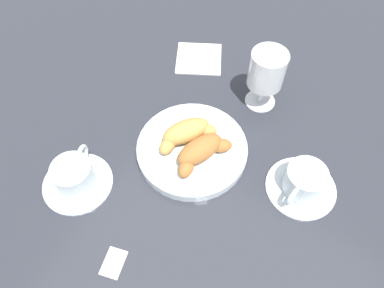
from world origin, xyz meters
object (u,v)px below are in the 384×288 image
croissant_large (185,132)px  coffee_cup_far (75,177)px  juice_glass_left (267,71)px  coffee_cup_near (303,182)px  sugar_packet (113,263)px  folded_napkin (199,58)px  pastry_plate (192,149)px  croissant_small (201,151)px

croissant_large → coffee_cup_far: bearing=-36.0°
juice_glass_left → croissant_large: bearing=-25.0°
coffee_cup_far → coffee_cup_near: bearing=118.5°
coffee_cup_near → coffee_cup_far: same height
croissant_large → juice_glass_left: (-0.19, 0.09, 0.05)m
croissant_large → sugar_packet: bearing=4.1°
coffee_cup_near → folded_napkin: size_ratio=1.24×
pastry_plate → folded_napkin: size_ratio=2.06×
croissant_large → sugar_packet: (0.27, 0.02, -0.04)m
croissant_large → coffee_cup_near: bearing=95.1°
juice_glass_left → folded_napkin: (-0.05, -0.19, -0.09)m
coffee_cup_near → croissant_small: bearing=-77.0°
juice_glass_left → pastry_plate: bearing=-18.2°
pastry_plate → croissant_small: croissant_small is taller
coffee_cup_near → folded_napkin: (-0.21, -0.35, -0.02)m
coffee_cup_near → coffee_cup_far: (0.21, -0.38, 0.00)m
croissant_large → folded_napkin: size_ratio=1.09×
coffee_cup_near → folded_napkin: 0.41m
pastry_plate → coffee_cup_far: (0.17, -0.16, 0.01)m
pastry_plate → sugar_packet: pastry_plate is taller
coffee_cup_near → sugar_packet: (0.30, -0.23, -0.02)m
croissant_large → juice_glass_left: size_ratio=0.85×
croissant_large → folded_napkin: bearing=-156.8°
coffee_cup_near → juice_glass_left: (-0.16, -0.16, 0.07)m
pastry_plate → croissant_large: bearing=-114.7°
croissant_small → coffee_cup_near: 0.20m
coffee_cup_far → juice_glass_left: bearing=149.2°
pastry_plate → coffee_cup_near: (-0.03, 0.22, 0.01)m
pastry_plate → juice_glass_left: size_ratio=1.62×
croissant_small → sugar_packet: size_ratio=2.52×
croissant_large → coffee_cup_near: croissant_large is taller
juice_glass_left → sugar_packet: juice_glass_left is taller
folded_napkin → pastry_plate: bearing=26.6°
croissant_large → sugar_packet: 0.28m
pastry_plate → coffee_cup_near: bearing=98.2°
croissant_large → coffee_cup_near: size_ratio=0.88×
croissant_small → coffee_cup_near: bearing=103.0°
coffee_cup_far → juice_glass_left: 0.44m
croissant_small → sugar_packet: 0.26m
croissant_small → folded_napkin: 0.30m
pastry_plate → folded_napkin: pastry_plate is taller
croissant_large → folded_napkin: 0.26m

